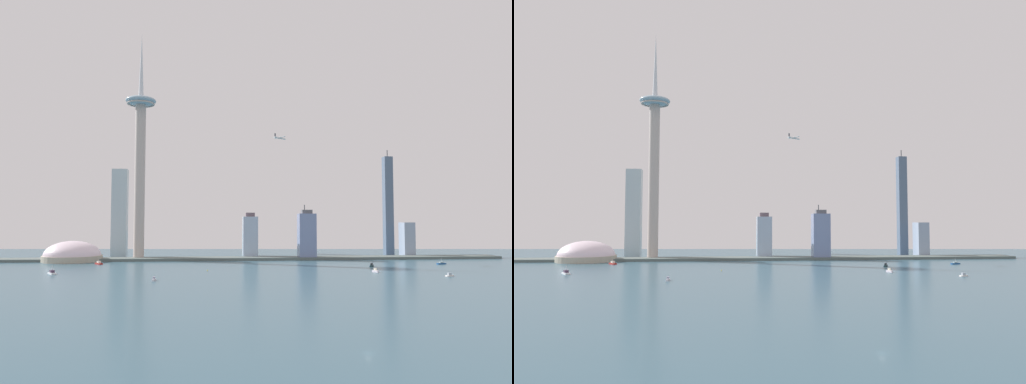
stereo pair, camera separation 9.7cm
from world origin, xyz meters
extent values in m
plane|color=#345667|center=(0.00, 0.00, 0.00)|extent=(6000.00, 6000.00, 0.00)
cube|color=#56635F|center=(0.00, 515.28, 1.93)|extent=(758.13, 40.53, 3.86)
cylinder|color=#BAABA3|center=(-175.95, 528.23, 120.98)|extent=(15.74, 15.74, 241.95)
ellipsoid|color=#8DAABD|center=(-175.95, 528.23, 241.95)|extent=(46.11, 46.11, 13.20)
torus|color=#BAABA3|center=(-175.95, 528.23, 237.33)|extent=(41.83, 41.83, 2.64)
cone|color=silver|center=(-175.95, 528.23, 298.20)|extent=(7.87, 7.87, 99.29)
cylinder|color=#B1A892|center=(-266.27, 506.94, 4.23)|extent=(83.61, 83.61, 8.47)
ellipsoid|color=silver|center=(-266.27, 506.94, 8.47)|extent=(79.43, 79.43, 41.82)
cube|color=#A2B7C1|center=(-211.64, 564.95, 70.12)|extent=(23.64, 16.73, 140.24)
cube|color=#8F9FB8|center=(250.48, 547.55, 27.93)|extent=(18.17, 24.83, 55.87)
cube|color=#A0B5D0|center=(-6.57, 544.03, 32.50)|extent=(22.80, 27.74, 65.00)
cube|color=#65535B|center=(-6.57, 544.03, 68.10)|extent=(13.68, 16.65, 6.20)
cube|color=#7181AC|center=(77.39, 511.59, 34.68)|extent=(25.83, 22.33, 69.35)
cube|color=#5C5D62|center=(77.39, 511.59, 72.23)|extent=(15.50, 13.40, 5.77)
cube|color=slate|center=(235.55, 589.63, 84.62)|extent=(14.40, 14.89, 169.24)
cylinder|color=#4C4C51|center=(235.55, 589.63, 175.06)|extent=(1.60, 1.60, 11.65)
cube|color=gray|center=(-4.39, 604.47, 21.07)|extent=(20.42, 17.64, 42.13)
cube|color=slate|center=(98.00, 632.38, 31.70)|extent=(12.97, 23.94, 63.41)
cylinder|color=#4C4C51|center=(98.00, 632.38, 75.30)|extent=(1.60, 1.60, 23.78)
cube|color=white|center=(117.24, 322.17, 1.08)|extent=(6.19, 7.68, 2.15)
cube|color=beige|center=(117.24, 322.17, 3.34)|extent=(3.26, 3.73, 2.37)
cube|color=#A7221E|center=(-217.31, 454.95, 0.89)|extent=(12.67, 14.67, 1.77)
cube|color=silver|center=(-217.31, 454.95, 3.02)|extent=(6.61, 7.22, 2.49)
cylinder|color=silver|center=(-217.31, 454.95, 7.13)|extent=(0.24, 0.24, 5.72)
cube|color=navy|center=(240.75, 413.46, 0.76)|extent=(13.64, 6.86, 1.53)
cube|color=#8DA8AA|center=(240.75, 413.46, 2.40)|extent=(6.24, 3.98, 1.75)
cylinder|color=silver|center=(240.75, 413.46, 6.00)|extent=(0.24, 0.24, 5.44)
cube|color=white|center=(180.26, 275.46, 0.61)|extent=(10.02, 6.31, 1.21)
cube|color=#99A4B2|center=(180.26, 275.46, 2.45)|extent=(4.69, 3.49, 2.47)
cube|color=white|center=(-239.86, 336.51, 0.81)|extent=(12.94, 16.35, 1.62)
cube|color=#3F3046|center=(-239.86, 336.51, 2.99)|extent=(6.89, 7.94, 2.75)
cylinder|color=silver|center=(-239.86, 336.51, 6.78)|extent=(0.24, 0.24, 4.82)
cube|color=#172A2D|center=(136.11, 389.25, 0.87)|extent=(7.99, 10.61, 1.73)
cube|color=#2E353A|center=(136.11, 389.25, 3.12)|extent=(4.31, 5.11, 2.77)
cube|color=white|center=(-122.44, 266.58, 0.96)|extent=(3.09, 8.27, 1.91)
cube|color=#9092AC|center=(-122.44, 266.58, 2.94)|extent=(1.99, 3.69, 2.05)
cone|color=yellow|center=(-71.81, 356.17, 0.93)|extent=(1.09, 1.09, 1.87)
cylinder|color=silver|center=(35.48, 506.92, 184.12)|extent=(20.15, 16.34, 2.40)
sphere|color=silver|center=(44.82, 514.14, 184.12)|extent=(2.40, 2.40, 2.40)
cube|color=silver|center=(35.48, 506.92, 185.20)|extent=(15.89, 19.32, 0.50)
cube|color=silver|center=(27.64, 500.86, 184.48)|extent=(6.39, 7.41, 0.40)
cube|color=#2D333D|center=(27.64, 500.86, 187.82)|extent=(1.97, 1.68, 5.00)
camera|label=1|loc=(-68.10, -203.90, 56.54)|focal=33.42mm
camera|label=2|loc=(-68.00, -203.91, 56.54)|focal=33.42mm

